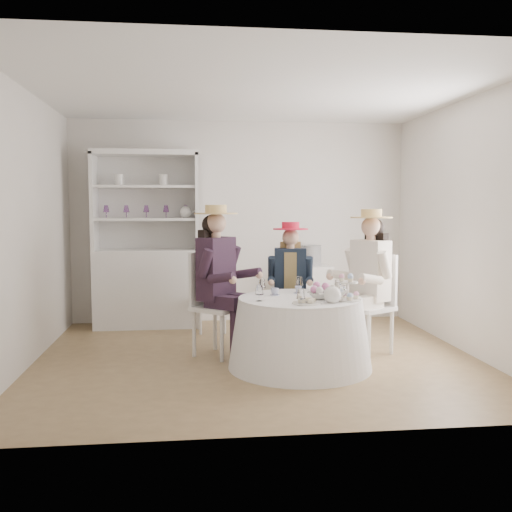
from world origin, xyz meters
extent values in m
plane|color=olive|center=(0.00, 0.00, 0.00)|extent=(4.50, 4.50, 0.00)
plane|color=white|center=(0.00, 0.00, 2.70)|extent=(4.50, 4.50, 0.00)
plane|color=silver|center=(0.00, 2.00, 1.35)|extent=(4.50, 0.00, 4.50)
plane|color=silver|center=(0.00, -2.00, 1.35)|extent=(4.50, 0.00, 4.50)
plane|color=silver|center=(-2.25, 0.00, 1.35)|extent=(0.00, 4.50, 4.50)
plane|color=silver|center=(2.25, 0.00, 1.35)|extent=(0.00, 4.50, 4.50)
cone|color=white|center=(0.37, -0.37, 0.33)|extent=(1.39, 1.39, 0.66)
cylinder|color=white|center=(0.37, -0.37, 0.67)|extent=(1.19, 1.19, 0.02)
cube|color=silver|center=(-1.23, 1.73, 0.50)|extent=(1.41, 0.76, 1.01)
cube|color=silver|center=(-1.23, 1.95, 1.62)|extent=(1.32, 0.31, 1.23)
cube|color=silver|center=(-1.23, 1.73, 2.24)|extent=(1.41, 0.76, 0.07)
cube|color=silver|center=(-1.88, 1.73, 1.62)|extent=(0.14, 0.50, 1.23)
cube|color=silver|center=(-0.59, 1.73, 1.62)|extent=(0.14, 0.50, 1.23)
cube|color=silver|center=(-1.23, 1.73, 1.40)|extent=(1.32, 0.68, 0.03)
cube|color=silver|center=(-1.23, 1.73, 1.81)|extent=(1.32, 0.68, 0.03)
sphere|color=white|center=(-0.73, 1.73, 1.49)|extent=(0.16, 0.16, 0.16)
cube|color=silver|center=(0.93, 1.75, 0.38)|extent=(0.52, 0.52, 0.77)
cylinder|color=black|center=(0.93, 1.75, 0.90)|extent=(0.30, 0.30, 0.27)
cube|color=silver|center=(-0.39, 0.15, 0.50)|extent=(0.63, 0.63, 0.04)
cylinder|color=silver|center=(-0.37, -0.10, 0.25)|extent=(0.04, 0.04, 0.49)
cylinder|color=silver|center=(-0.14, 0.17, 0.25)|extent=(0.04, 0.04, 0.49)
cylinder|color=silver|center=(-0.64, 0.13, 0.25)|extent=(0.04, 0.04, 0.49)
cylinder|color=silver|center=(-0.41, 0.40, 0.25)|extent=(0.04, 0.04, 0.49)
cube|color=silver|center=(-0.55, 0.28, 0.81)|extent=(0.30, 0.35, 0.56)
cube|color=black|center=(-0.41, 0.16, 0.92)|extent=(0.43, 0.45, 0.65)
cube|color=black|center=(-0.35, -0.01, 0.59)|extent=(0.39, 0.36, 0.13)
cylinder|color=black|center=(-0.23, -0.11, 0.26)|extent=(0.11, 0.11, 0.51)
cylinder|color=black|center=(-0.52, -0.04, 1.00)|extent=(0.21, 0.20, 0.31)
cube|color=black|center=(-0.22, 0.14, 0.59)|extent=(0.39, 0.36, 0.13)
cylinder|color=black|center=(-0.10, 0.04, 0.26)|extent=(0.11, 0.11, 0.51)
cylinder|color=black|center=(-0.23, 0.31, 1.00)|extent=(0.21, 0.20, 0.31)
cylinder|color=#D8A889|center=(-0.41, 0.16, 1.26)|extent=(0.10, 0.10, 0.09)
sphere|color=#D8A889|center=(-0.41, 0.16, 1.39)|extent=(0.21, 0.21, 0.21)
sphere|color=black|center=(-0.45, 0.20, 1.37)|extent=(0.21, 0.21, 0.21)
cube|color=black|center=(-0.48, 0.22, 1.11)|extent=(0.24, 0.26, 0.43)
cylinder|color=#DBB56A|center=(-0.41, 0.16, 1.49)|extent=(0.45, 0.45, 0.01)
cylinder|color=#DBB56A|center=(-0.41, 0.16, 1.53)|extent=(0.22, 0.22, 0.09)
cube|color=silver|center=(0.44, 0.55, 0.44)|extent=(0.45, 0.45, 0.04)
cylinder|color=silver|center=(0.26, 0.42, 0.22)|extent=(0.04, 0.04, 0.43)
cylinder|color=silver|center=(0.57, 0.37, 0.22)|extent=(0.04, 0.04, 0.43)
cylinder|color=silver|center=(0.31, 0.73, 0.22)|extent=(0.04, 0.04, 0.43)
cylinder|color=silver|center=(0.62, 0.68, 0.22)|extent=(0.04, 0.04, 0.43)
cube|color=silver|center=(0.47, 0.73, 0.71)|extent=(0.37, 0.09, 0.49)
cube|color=#1A2635|center=(0.44, 0.57, 0.81)|extent=(0.38, 0.25, 0.57)
cube|color=tan|center=(0.44, 0.57, 0.81)|extent=(0.17, 0.24, 0.49)
cube|color=#1A2635|center=(0.33, 0.45, 0.52)|extent=(0.18, 0.35, 0.12)
cylinder|color=#1A2635|center=(0.31, 0.31, 0.23)|extent=(0.10, 0.10, 0.45)
cylinder|color=#1A2635|center=(0.24, 0.57, 0.88)|extent=(0.12, 0.18, 0.27)
cube|color=#1A2635|center=(0.51, 0.42, 0.52)|extent=(0.18, 0.35, 0.12)
cylinder|color=#1A2635|center=(0.48, 0.28, 0.23)|extent=(0.10, 0.10, 0.45)
cylinder|color=#1A2635|center=(0.64, 0.50, 0.88)|extent=(0.12, 0.18, 0.27)
cylinder|color=#D8A889|center=(0.44, 0.57, 1.11)|extent=(0.09, 0.09, 0.08)
sphere|color=#D8A889|center=(0.44, 0.57, 1.22)|extent=(0.19, 0.19, 0.19)
sphere|color=tan|center=(0.45, 0.61, 1.20)|extent=(0.19, 0.19, 0.19)
cube|color=tan|center=(0.46, 0.65, 0.97)|extent=(0.25, 0.12, 0.37)
cylinder|color=red|center=(0.44, 0.57, 1.31)|extent=(0.39, 0.39, 0.01)
cylinder|color=red|center=(0.44, 0.57, 1.35)|extent=(0.20, 0.20, 0.08)
cube|color=silver|center=(1.19, 0.06, 0.49)|extent=(0.59, 0.59, 0.04)
cylinder|color=silver|center=(0.96, 0.12, 0.24)|extent=(0.04, 0.04, 0.48)
cylinder|color=silver|center=(1.13, -0.18, 0.24)|extent=(0.04, 0.04, 0.48)
cylinder|color=silver|center=(1.26, 0.30, 0.24)|extent=(0.04, 0.04, 0.48)
cylinder|color=silver|center=(1.43, -0.01, 0.24)|extent=(0.04, 0.04, 0.48)
cube|color=silver|center=(1.36, 0.16, 0.78)|extent=(0.23, 0.37, 0.54)
cube|color=white|center=(1.21, 0.07, 0.89)|extent=(0.38, 0.45, 0.63)
cube|color=white|center=(1.03, 0.08, 0.58)|extent=(0.39, 0.31, 0.13)
cylinder|color=white|center=(0.90, 0.00, 0.25)|extent=(0.11, 0.11, 0.50)
cylinder|color=white|center=(1.06, 0.24, 0.97)|extent=(0.21, 0.18, 0.30)
cube|color=white|center=(1.13, -0.09, 0.58)|extent=(0.39, 0.31, 0.13)
cylinder|color=white|center=(1.00, -0.17, 0.25)|extent=(0.11, 0.11, 0.50)
cylinder|color=white|center=(1.29, -0.15, 0.97)|extent=(0.21, 0.18, 0.30)
cylinder|color=#D8A889|center=(1.21, 0.07, 1.23)|extent=(0.10, 0.10, 0.09)
sphere|color=#D8A889|center=(1.21, 0.07, 1.35)|extent=(0.21, 0.21, 0.21)
sphere|color=black|center=(1.25, 0.09, 1.33)|extent=(0.21, 0.21, 0.21)
cube|color=black|center=(1.29, 0.11, 1.08)|extent=(0.21, 0.27, 0.41)
cylinder|color=#DBB56A|center=(1.21, 0.07, 1.45)|extent=(0.44, 0.44, 0.01)
cylinder|color=#DBB56A|center=(1.21, 0.07, 1.49)|extent=(0.22, 0.22, 0.09)
cube|color=silver|center=(-0.42, 1.31, 0.42)|extent=(0.38, 0.38, 0.04)
cylinder|color=silver|center=(-0.28, 1.46, 0.20)|extent=(0.03, 0.03, 0.41)
cylinder|color=silver|center=(-0.57, 1.45, 0.20)|extent=(0.03, 0.03, 0.41)
cylinder|color=silver|center=(-0.27, 1.17, 0.20)|extent=(0.03, 0.03, 0.41)
cylinder|color=silver|center=(-0.56, 1.16, 0.20)|extent=(0.03, 0.03, 0.41)
cube|color=silver|center=(-0.41, 1.15, 0.67)|extent=(0.35, 0.04, 0.46)
imported|color=white|center=(0.15, -0.21, 0.72)|extent=(0.09, 0.09, 0.06)
imported|color=white|center=(0.41, -0.11, 0.72)|extent=(0.09, 0.09, 0.07)
imported|color=white|center=(0.64, -0.25, 0.72)|extent=(0.13, 0.13, 0.08)
imported|color=white|center=(0.55, -0.48, 0.71)|extent=(0.25, 0.25, 0.06)
sphere|color=pink|center=(0.62, -0.43, 0.77)|extent=(0.07, 0.07, 0.07)
sphere|color=white|center=(0.60, -0.39, 0.77)|extent=(0.07, 0.07, 0.07)
sphere|color=pink|center=(0.55, -0.38, 0.77)|extent=(0.07, 0.07, 0.07)
sphere|color=white|center=(0.51, -0.41, 0.77)|extent=(0.07, 0.07, 0.07)
sphere|color=pink|center=(0.51, -0.46, 0.77)|extent=(0.07, 0.07, 0.07)
sphere|color=white|center=(0.55, -0.49, 0.77)|extent=(0.07, 0.07, 0.07)
sphere|color=pink|center=(0.60, -0.48, 0.77)|extent=(0.07, 0.07, 0.07)
sphere|color=white|center=(0.61, -0.69, 0.76)|extent=(0.16, 0.16, 0.16)
cylinder|color=white|center=(0.71, -0.69, 0.77)|extent=(0.10, 0.03, 0.08)
cylinder|color=white|center=(0.61, -0.69, 0.84)|extent=(0.04, 0.04, 0.02)
cylinder|color=white|center=(0.37, -0.72, 0.69)|extent=(0.26, 0.26, 0.01)
cube|color=beige|center=(0.32, -0.74, 0.71)|extent=(0.06, 0.04, 0.03)
cube|color=beige|center=(0.37, -0.72, 0.73)|extent=(0.07, 0.05, 0.03)
cube|color=beige|center=(0.42, -0.70, 0.71)|extent=(0.07, 0.07, 0.03)
cube|color=beige|center=(0.35, -0.68, 0.73)|extent=(0.07, 0.07, 0.03)
cube|color=beige|center=(0.40, -0.76, 0.71)|extent=(0.07, 0.07, 0.03)
cylinder|color=white|center=(0.78, -0.58, 0.69)|extent=(0.26, 0.26, 0.01)
cylinder|color=white|center=(0.78, -0.58, 0.77)|extent=(0.02, 0.02, 0.17)
cylinder|color=white|center=(0.78, -0.58, 0.86)|extent=(0.19, 0.19, 0.01)
camera|label=1|loc=(-0.67, -5.73, 1.56)|focal=40.00mm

